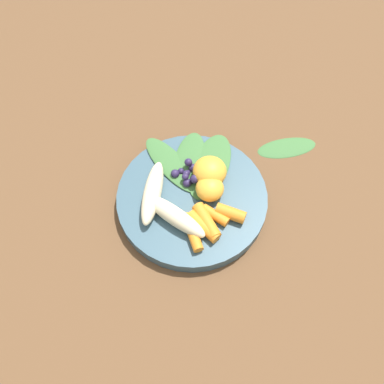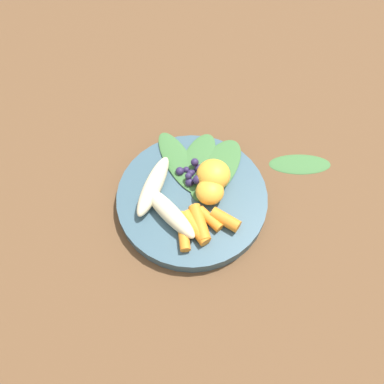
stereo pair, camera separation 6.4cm
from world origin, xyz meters
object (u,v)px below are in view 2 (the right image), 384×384
object	(u,v)px
bowl	(192,199)
banana_peeled_left	(169,212)
kale_leaf_stray	(300,164)
banana_peeled_right	(153,186)
orange_segment_near	(213,175)

from	to	relation	value
bowl	banana_peeled_left	size ratio (longest dim) A/B	2.10
bowl	kale_leaf_stray	distance (m)	0.20
banana_peeled_right	banana_peeled_left	bearing A→B (deg)	48.73
banana_peeled_left	orange_segment_near	xyz separation A→B (m)	(0.05, -0.08, 0.01)
banana_peeled_right	kale_leaf_stray	world-z (taller)	banana_peeled_right
banana_peeled_left	banana_peeled_right	xyz separation A→B (m)	(0.05, 0.02, 0.00)
bowl	kale_leaf_stray	xyz separation A→B (m)	(0.04, -0.20, -0.01)
orange_segment_near	kale_leaf_stray	world-z (taller)	orange_segment_near
kale_leaf_stray	banana_peeled_left	bearing A→B (deg)	-153.57
bowl	kale_leaf_stray	size ratio (longest dim) A/B	2.25
orange_segment_near	banana_peeled_left	bearing A→B (deg)	120.57
banana_peeled_left	kale_leaf_stray	bearing A→B (deg)	75.04
bowl	banana_peeled_right	bearing A→B (deg)	69.88
bowl	banana_peeled_right	distance (m)	0.07
banana_peeled_right	kale_leaf_stray	size ratio (longest dim) A/B	1.07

